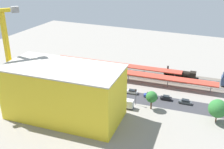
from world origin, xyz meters
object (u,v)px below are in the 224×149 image
object	(u,v)px
parked_car_1	(166,98)
street_tree_1	(152,97)
parked_car_5	(103,86)
street_tree_3	(32,72)
traffic_light	(136,94)
parked_car_2	(150,95)
box_truck_0	(121,103)
tower_crane	(4,50)
street_tree_2	(218,109)
parked_car_4	(117,88)
construction_building	(64,93)
platform_canopy_near	(148,75)
locomotive	(181,75)
platform_canopy_far	(116,64)
parked_car_6	(90,83)
parked_car_0	(185,102)

from	to	relation	value
parked_car_1	street_tree_1	bearing A→B (deg)	68.36
parked_car_1	parked_car_5	size ratio (longest dim) A/B	0.88
street_tree_3	traffic_light	world-z (taller)	street_tree_3
parked_car_2	box_truck_0	bearing A→B (deg)	55.60
parked_car_1	street_tree_3	distance (m)	55.36
tower_crane	street_tree_2	bearing A→B (deg)	-168.83
parked_car_4	construction_building	distance (m)	27.76
parked_car_1	parked_car_2	distance (m)	6.13
parked_car_5	traffic_light	world-z (taller)	traffic_light
parked_car_5	street_tree_2	size ratio (longest dim) A/B	0.61
platform_canopy_near	street_tree_1	world-z (taller)	street_tree_1
locomotive	construction_building	size ratio (longest dim) A/B	0.40
platform_canopy_far	parked_car_1	xyz separation A→B (m)	(-28.02, 17.74, -2.96)
parked_car_4	tower_crane	distance (m)	45.07
street_tree_1	parked_car_6	bearing A→B (deg)	-17.49
parked_car_2	parked_car_6	xyz separation A→B (m)	(26.45, -0.96, 0.04)
platform_canopy_far	parked_car_5	world-z (taller)	platform_canopy_far
street_tree_2	street_tree_3	xyz separation A→B (m)	(72.80, 0.85, 0.91)
parked_car_4	parked_car_0	bearing A→B (deg)	178.52
platform_canopy_near	locomotive	size ratio (longest dim) A/B	3.74
street_tree_1	street_tree_3	bearing A→B (deg)	0.58
parked_car_4	street_tree_2	world-z (taller)	street_tree_2
parked_car_1	parked_car_2	size ratio (longest dim) A/B	0.87
box_truck_0	traffic_light	size ratio (longest dim) A/B	1.57
parked_car_0	box_truck_0	xyz separation A→B (m)	(20.98, 11.48, 0.86)
parked_car_0	parked_car_1	world-z (taller)	parked_car_1
parked_car_2	construction_building	world-z (taller)	construction_building
parked_car_1	box_truck_0	bearing A→B (deg)	40.00
tower_crane	street_tree_2	xyz separation A→B (m)	(-72.46, -14.30, -14.66)
construction_building	street_tree_3	distance (m)	30.02
street_tree_2	locomotive	bearing A→B (deg)	-61.09
platform_canopy_far	construction_building	distance (m)	42.63
parked_car_0	parked_car_5	size ratio (longest dim) A/B	0.97
platform_canopy_near	street_tree_3	distance (m)	48.31
parked_car_2	parked_car_6	distance (m)	26.47
platform_canopy_near	locomotive	world-z (taller)	locomotive
parked_car_6	tower_crane	size ratio (longest dim) A/B	0.13
platform_canopy_near	construction_building	distance (m)	40.33
parked_car_4	parked_car_5	xyz separation A→B (m)	(5.98, 0.34, -0.00)
box_truck_0	platform_canopy_far	bearing A→B (deg)	-64.17
platform_canopy_far	parked_car_2	world-z (taller)	platform_canopy_far
platform_canopy_far	parked_car_6	size ratio (longest dim) A/B	14.02
parked_car_5	traffic_light	size ratio (longest dim) A/B	0.78
platform_canopy_near	locomotive	xyz separation A→B (m)	(-12.16, -11.10, -2.02)
parked_car_0	tower_crane	bearing A→B (deg)	20.13
street_tree_3	parked_car_1	bearing A→B (deg)	-170.50
parked_car_1	parked_car_6	xyz separation A→B (m)	(32.57, -0.61, 0.04)
locomotive	box_truck_0	world-z (taller)	locomotive
tower_crane	street_tree_1	xyz separation A→B (m)	(-50.62, -13.97, -14.90)
platform_canopy_near	parked_car_0	world-z (taller)	platform_canopy_near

